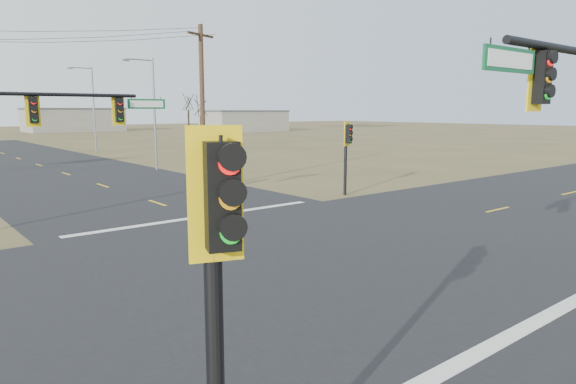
# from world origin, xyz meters

# --- Properties ---
(ground) EXTENTS (320.00, 320.00, 0.00)m
(ground) POSITION_xyz_m (0.00, 0.00, 0.00)
(ground) COLOR brown
(ground) RESTS_ON ground
(road_ew) EXTENTS (160.00, 14.00, 0.02)m
(road_ew) POSITION_xyz_m (0.00, 0.00, 0.01)
(road_ew) COLOR black
(road_ew) RESTS_ON ground
(road_ns) EXTENTS (14.00, 160.00, 0.02)m
(road_ns) POSITION_xyz_m (0.00, 0.00, 0.01)
(road_ns) COLOR black
(road_ns) RESTS_ON ground
(stop_bar_near) EXTENTS (12.00, 0.40, 0.01)m
(stop_bar_near) POSITION_xyz_m (0.00, -7.50, 0.03)
(stop_bar_near) COLOR silver
(stop_bar_near) RESTS_ON road_ns
(stop_bar_far) EXTENTS (12.00, 0.40, 0.01)m
(stop_bar_far) POSITION_xyz_m (0.00, 7.50, 0.03)
(stop_bar_far) COLOR silver
(stop_bar_far) RESTS_ON road_ns
(mast_arm_far) EXTENTS (8.82, 0.45, 5.99)m
(mast_arm_far) POSITION_xyz_m (-5.68, 10.09, 4.35)
(mast_arm_far) COLOR black
(mast_arm_far) RESTS_ON ground
(pedestal_signal_ne) EXTENTS (0.64, 0.54, 4.16)m
(pedestal_signal_ne) POSITION_xyz_m (9.46, 7.67, 3.07)
(pedestal_signal_ne) COLOR black
(pedestal_signal_ne) RESTS_ON ground
(pedestal_signal_sw) EXTENTS (0.66, 0.58, 4.64)m
(pedestal_signal_sw) POSITION_xyz_m (-8.57, -8.26, 3.35)
(pedestal_signal_sw) COLOR black
(pedestal_signal_sw) RESTS_ON ground
(utility_pole_near) EXTENTS (2.24, 1.05, 9.75)m
(utility_pole_near) POSITION_xyz_m (4.48, 14.97, 5.05)
(utility_pole_near) COLOR #4A3020
(utility_pole_near) RESTS_ON ground
(streetlight_a) EXTENTS (2.45, 0.25, 8.79)m
(streetlight_a) POSITION_xyz_m (6.23, 25.98, 4.93)
(streetlight_a) COLOR gray
(streetlight_a) RESTS_ON ground
(streetlight_b) EXTENTS (2.65, 0.28, 9.51)m
(streetlight_b) POSITION_xyz_m (8.16, 45.94, 5.34)
(streetlight_b) COLOR gray
(streetlight_b) RESTS_ON ground
(bare_tree_c) EXTENTS (3.73, 3.73, 6.69)m
(bare_tree_c) POSITION_xyz_m (16.16, 35.91, 5.25)
(bare_tree_c) COLOR black
(bare_tree_c) RESTS_ON ground
(bare_tree_d) EXTENTS (3.55, 3.55, 7.25)m
(bare_tree_d) POSITION_xyz_m (19.39, 44.69, 5.84)
(bare_tree_d) COLOR black
(bare_tree_d) RESTS_ON ground
(warehouse_mid) EXTENTS (20.00, 12.00, 5.00)m
(warehouse_mid) POSITION_xyz_m (25.00, 110.00, 2.50)
(warehouse_mid) COLOR gray
(warehouse_mid) RESTS_ON ground
(warehouse_right) EXTENTS (18.00, 10.00, 4.50)m
(warehouse_right) POSITION_xyz_m (55.00, 85.00, 2.25)
(warehouse_right) COLOR gray
(warehouse_right) RESTS_ON ground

